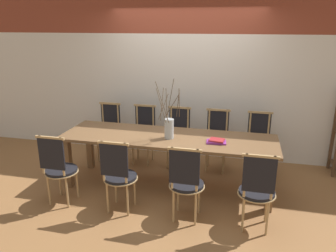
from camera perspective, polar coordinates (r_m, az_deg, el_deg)
ground_plane at (r=4.82m, az=-0.00°, el=-10.42°), size 16.00×16.00×0.00m
wall_rear at (r=5.57m, az=3.20°, el=10.72°), size 12.00×0.06×3.20m
dining_table at (r=4.54m, az=-0.00°, el=-2.89°), size 2.96×0.88×0.76m
chair_near_leftend at (r=4.40m, az=-18.48°, el=-6.80°), size 0.43×0.43×0.96m
chair_near_left at (r=4.05m, az=-8.58°, el=-8.21°), size 0.43×0.43×0.96m
chair_near_center at (r=3.84m, az=3.16°, el=-9.55°), size 0.43×0.43×0.96m
chair_near_right at (r=3.80m, az=15.28°, el=-10.52°), size 0.43×0.43×0.96m
chair_far_leftend at (r=5.67m, az=-10.33°, el=-0.67°), size 0.43×0.43×0.96m
chair_far_left at (r=5.46m, az=-4.32°, el=-1.16°), size 0.43×0.43×0.96m
chair_far_center at (r=5.31m, az=1.74°, el=-1.64°), size 0.43×0.43×0.96m
chair_far_right at (r=5.23m, az=8.46°, el=-2.15°), size 0.43×0.43×0.96m
chair_far_rightend at (r=5.22m, az=15.44°, el=-2.65°), size 0.43×0.43×0.96m
vase_centerpiece at (r=4.40m, az=0.18°, el=-0.22°), size 0.34×0.33×0.81m
book_stack at (r=4.32m, az=8.42°, el=-2.63°), size 0.27×0.19×0.05m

